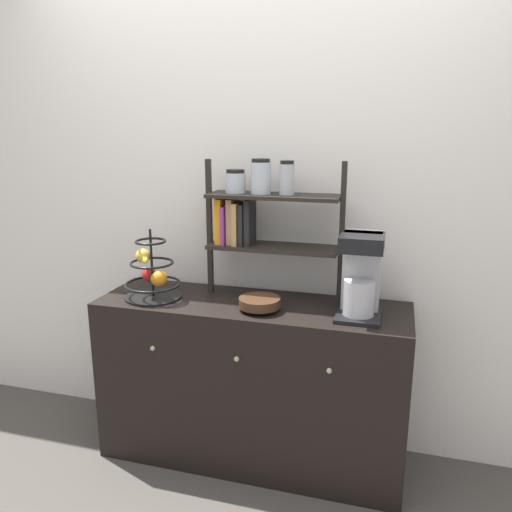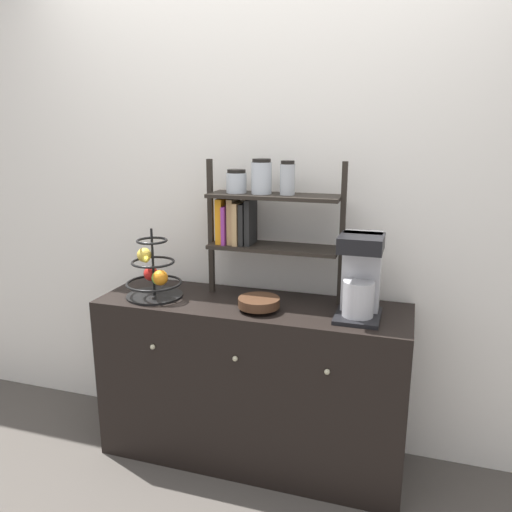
# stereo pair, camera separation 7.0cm
# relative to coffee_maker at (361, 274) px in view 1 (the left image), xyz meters

# --- Properties ---
(ground_plane) EXTENTS (12.00, 12.00, 0.00)m
(ground_plane) POSITION_rel_coffee_maker_xyz_m (-0.51, -0.21, -1.02)
(ground_plane) COLOR #47423D
(wall_back) EXTENTS (7.00, 0.05, 2.60)m
(wall_back) POSITION_rel_coffee_maker_xyz_m (-0.51, 0.29, 0.28)
(wall_back) COLOR silver
(wall_back) RESTS_ON ground_plane
(sideboard) EXTENTS (1.49, 0.47, 0.83)m
(sideboard) POSITION_rel_coffee_maker_xyz_m (-0.51, 0.01, -0.60)
(sideboard) COLOR black
(sideboard) RESTS_ON ground_plane
(coffee_maker) EXTENTS (0.19, 0.25, 0.37)m
(coffee_maker) POSITION_rel_coffee_maker_xyz_m (0.00, 0.00, 0.00)
(coffee_maker) COLOR black
(coffee_maker) RESTS_ON sideboard
(fruit_stand) EXTENTS (0.28, 0.28, 0.34)m
(fruit_stand) POSITION_rel_coffee_maker_xyz_m (-0.99, -0.04, -0.07)
(fruit_stand) COLOR black
(fruit_stand) RESTS_ON sideboard
(wooden_bowl) EXTENTS (0.19, 0.19, 0.06)m
(wooden_bowl) POSITION_rel_coffee_maker_xyz_m (-0.44, -0.07, -0.15)
(wooden_bowl) COLOR #422819
(wooden_bowl) RESTS_ON sideboard
(shelf_hutch) EXTENTS (0.68, 0.20, 0.67)m
(shelf_hutch) POSITION_rel_coffee_maker_xyz_m (-0.51, 0.13, 0.24)
(shelf_hutch) COLOR black
(shelf_hutch) RESTS_ON sideboard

